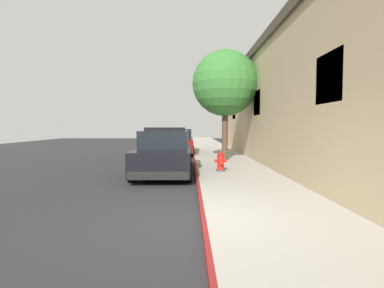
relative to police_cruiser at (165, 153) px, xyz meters
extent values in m
cube|color=#2B2B2D|center=(-3.45, 4.23, -0.84)|extent=(28.72, 60.00, 0.20)
cube|color=#ADA89E|center=(2.55, 4.23, -0.68)|extent=(2.73, 60.00, 0.13)
cube|color=maroon|center=(1.14, 4.23, -0.68)|extent=(0.08, 60.00, 0.13)
cube|color=tan|center=(6.73, 2.78, 1.78)|extent=(5.63, 25.56, 5.05)
cube|color=#473D33|center=(6.73, 2.78, 4.48)|extent=(5.87, 25.80, 0.36)
cube|color=black|center=(3.94, -4.38, 2.03)|extent=(0.06, 1.30, 1.10)
cube|color=black|center=(3.94, 2.78, 2.03)|extent=(0.06, 1.30, 1.10)
cube|color=black|center=(3.94, 9.94, 2.03)|extent=(0.06, 1.30, 1.10)
cube|color=black|center=(0.00, -0.04, -0.16)|extent=(1.84, 4.80, 0.76)
cube|color=black|center=(0.00, 0.11, 0.52)|extent=(1.64, 2.50, 0.60)
cube|color=black|center=(0.00, -2.38, -0.42)|extent=(1.76, 0.16, 0.24)
cube|color=black|center=(0.00, 2.30, -0.42)|extent=(1.76, 0.16, 0.24)
cylinder|color=black|center=(-0.86, 1.66, -0.42)|extent=(0.22, 0.64, 0.64)
cylinder|color=black|center=(0.86, 1.66, -0.42)|extent=(0.22, 0.64, 0.64)
cylinder|color=black|center=(-0.86, -1.74, -0.42)|extent=(0.22, 0.64, 0.64)
cylinder|color=black|center=(0.86, -1.74, -0.42)|extent=(0.22, 0.64, 0.64)
cube|color=black|center=(0.00, 0.06, 0.88)|extent=(1.48, 0.20, 0.12)
cube|color=red|center=(-0.35, 0.06, 0.88)|extent=(0.44, 0.18, 0.11)
cube|color=#1E33E0|center=(0.35, 0.06, 0.88)|extent=(0.44, 0.18, 0.11)
cube|color=maroon|center=(0.18, 8.07, -0.16)|extent=(1.84, 4.80, 0.76)
cube|color=black|center=(0.18, 8.22, 0.52)|extent=(1.64, 2.50, 0.60)
cube|color=black|center=(0.18, 5.73, -0.42)|extent=(1.76, 0.16, 0.24)
cube|color=black|center=(0.18, 10.41, -0.42)|extent=(1.76, 0.16, 0.24)
cylinder|color=black|center=(-0.68, 9.77, -0.42)|extent=(0.22, 0.64, 0.64)
cylinder|color=black|center=(1.04, 9.77, -0.42)|extent=(0.22, 0.64, 0.64)
cylinder|color=black|center=(-0.68, 6.37, -0.42)|extent=(0.22, 0.64, 0.64)
cylinder|color=black|center=(1.04, 6.37, -0.42)|extent=(0.22, 0.64, 0.64)
cylinder|color=#4C4C51|center=(1.99, -0.29, -0.58)|extent=(0.32, 0.32, 0.06)
cylinder|color=red|center=(1.99, -0.29, -0.30)|extent=(0.24, 0.24, 0.50)
cone|color=red|center=(1.99, -0.29, 0.02)|extent=(0.28, 0.28, 0.14)
cylinder|color=#4C4C51|center=(1.99, -0.29, 0.12)|extent=(0.05, 0.05, 0.06)
cylinder|color=red|center=(1.82, -0.29, -0.24)|extent=(0.10, 0.10, 0.10)
cylinder|color=red|center=(2.16, -0.29, -0.24)|extent=(0.10, 0.10, 0.10)
cylinder|color=red|center=(1.99, -0.47, -0.29)|extent=(0.13, 0.12, 0.13)
cylinder|color=brown|center=(2.57, 3.51, 0.66)|extent=(0.28, 0.28, 2.53)
sphere|color=#387A33|center=(2.57, 3.51, 3.00)|extent=(3.09, 3.09, 3.09)
camera|label=1|loc=(0.90, -11.14, 0.97)|focal=28.97mm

